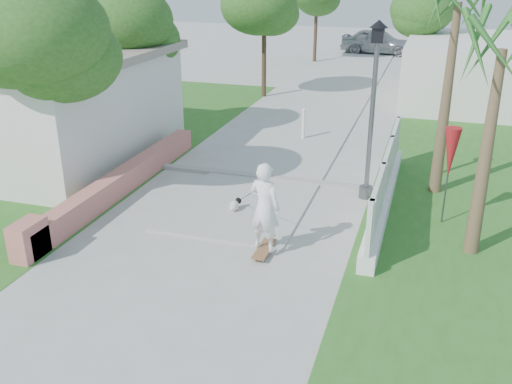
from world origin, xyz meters
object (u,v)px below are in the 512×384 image
at_px(skateboarder, 248,199).
at_px(street_lamp, 373,106).
at_px(bollard, 304,123).
at_px(patio_umbrella, 451,154).
at_px(parked_car, 378,41).
at_px(dog, 235,205).

bearing_deg(skateboarder, street_lamp, -114.18).
distance_m(bollard, skateboarder, 7.43).
bearing_deg(patio_umbrella, street_lamp, 152.24).
bearing_deg(parked_car, patio_umbrella, -165.49).
relative_size(patio_umbrella, dog, 4.75).
distance_m(bollard, parked_car, 20.06).
height_order(street_lamp, skateboarder, street_lamp).
xyz_separation_m(skateboarder, dog, (-0.68, 1.02, -0.66)).
height_order(street_lamp, dog, street_lamp).
bearing_deg(dog, bollard, 106.67).
bearing_deg(bollard, dog, -92.05).
bearing_deg(patio_umbrella, parked_car, 99.58).
height_order(dog, parked_car, parked_car).
height_order(bollard, patio_umbrella, patio_umbrella).
xyz_separation_m(street_lamp, patio_umbrella, (1.90, -1.00, -0.74)).
distance_m(street_lamp, bollard, 5.56).
distance_m(street_lamp, patio_umbrella, 2.27).
height_order(patio_umbrella, skateboarder, patio_umbrella).
xyz_separation_m(bollard, dog, (-0.23, -6.39, -0.40)).
bearing_deg(parked_car, skateboarder, -174.73).
xyz_separation_m(patio_umbrella, dog, (-4.83, -0.89, -1.50)).
bearing_deg(parked_car, street_lamp, -169.46).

